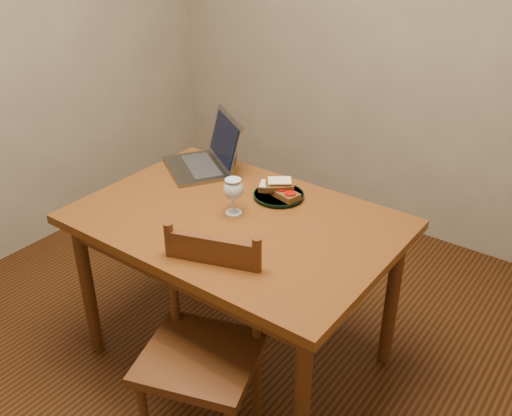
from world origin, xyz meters
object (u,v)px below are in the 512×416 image
Objects in this scene: chair at (202,342)px; plate at (279,196)px; milk_glass at (233,196)px; table at (237,235)px; laptop at (209,154)px.

plate is (-0.13, 0.68, 0.27)m from chair.
milk_glass reaches higher than chair.
chair reaches higher than table.
milk_glass is (-0.03, 0.02, 0.17)m from table.
laptop is at bearing 109.27° from chair.
milk_glass reaches higher than table.
milk_glass is (-0.21, 0.46, 0.34)m from chair.
chair is 1.00m from laptop.
chair is 0.75m from plate.
laptop reaches higher than table.
chair is 2.31× the size of plate.
table is 2.51× the size of chair.
laptop is (-0.38, 0.29, -0.01)m from milk_glass.
table is 0.50m from chair.
plate is 0.25m from milk_glass.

